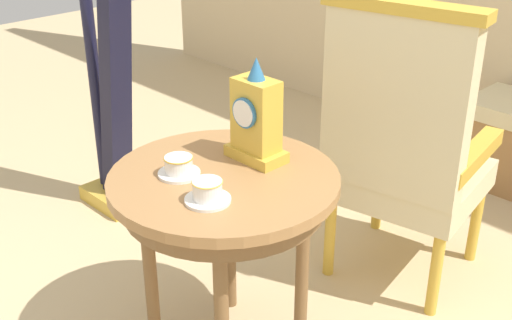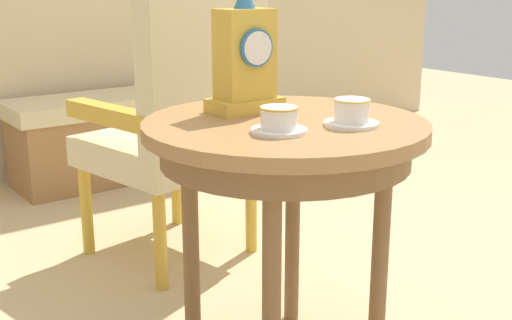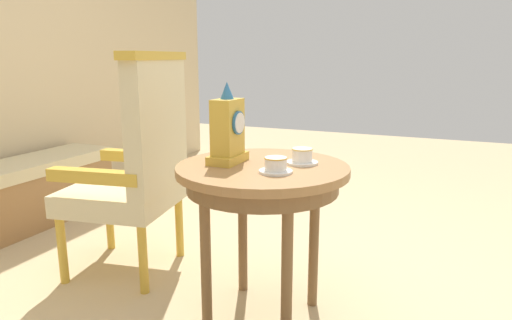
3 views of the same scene
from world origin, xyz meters
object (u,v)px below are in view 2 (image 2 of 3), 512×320
at_px(side_table, 285,152).
at_px(teacup_left, 279,121).
at_px(mantel_clock, 245,60).
at_px(window_bench, 125,134).
at_px(armchair, 184,104).
at_px(teacup_right, 352,113).

distance_m(side_table, teacup_left, 0.17).
bearing_deg(mantel_clock, window_bench, 75.01).
xyz_separation_m(teacup_left, window_bench, (0.55, 1.98, -0.49)).
bearing_deg(armchair, mantel_clock, -105.19).
bearing_deg(teacup_right, side_table, 122.47).
relative_size(side_table, window_bench, 0.60).
relative_size(mantel_clock, armchair, 0.29).
bearing_deg(mantel_clock, teacup_left, -108.50).
distance_m(teacup_left, mantel_clock, 0.28).
bearing_deg(teacup_right, window_bench, 79.88).
bearing_deg(window_bench, teacup_left, -105.43).
relative_size(teacup_right, mantel_clock, 0.39).
relative_size(teacup_left, mantel_clock, 0.39).
distance_m(side_table, armchair, 0.77).
bearing_deg(teacup_left, teacup_right, -13.64).
height_order(teacup_left, teacup_right, teacup_right).
distance_m(side_table, mantel_clock, 0.26).
xyz_separation_m(teacup_right, window_bench, (0.36, 2.03, -0.49)).
xyz_separation_m(armchair, window_bench, (0.30, 1.14, -0.37)).
bearing_deg(teacup_left, armchair, 73.83).
distance_m(teacup_right, window_bench, 2.12).
height_order(teacup_left, mantel_clock, mantel_clock).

